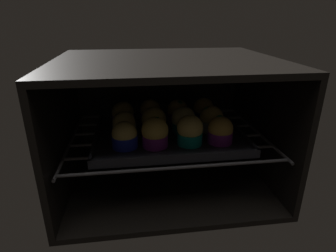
{
  "coord_description": "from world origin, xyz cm",
  "views": [
    {
      "loc": [
        -9.84,
        -51.73,
        46.06
      ],
      "look_at": [
        0.0,
        20.26,
        17.06
      ],
      "focal_mm": 29.72,
      "sensor_mm": 36.0,
      "label": 1
    }
  ],
  "objects_px": {
    "muffin_row2_col2": "(178,112)",
    "muffin_row2_col1": "(150,112)",
    "muffin_row0_col3": "(220,131)",
    "muffin_row2_col0": "(123,115)",
    "muffin_row1_col1": "(154,122)",
    "muffin_row0_col2": "(190,131)",
    "baking_tray": "(168,134)",
    "muffin_row0_col0": "(125,136)",
    "muffin_row0_col1": "(155,133)",
    "muffin_row1_col3": "(211,120)",
    "muffin_row2_col3": "(203,110)",
    "muffin_row1_col2": "(184,121)",
    "muffin_row1_col0": "(124,125)"
  },
  "relations": [
    {
      "from": "muffin_row0_col0",
      "to": "muffin_row0_col1",
      "type": "height_order",
      "value": "muffin_row0_col1"
    },
    {
      "from": "muffin_row0_col0",
      "to": "muffin_row1_col0",
      "type": "height_order",
      "value": "same"
    },
    {
      "from": "muffin_row0_col0",
      "to": "muffin_row1_col3",
      "type": "height_order",
      "value": "muffin_row1_col3"
    },
    {
      "from": "muffin_row0_col0",
      "to": "muffin_row1_col3",
      "type": "xyz_separation_m",
      "value": [
        0.24,
        0.08,
        0.0
      ]
    },
    {
      "from": "muffin_row2_col1",
      "to": "muffin_row0_col2",
      "type": "bearing_deg",
      "value": -62.25
    },
    {
      "from": "muffin_row1_col1",
      "to": "muffin_row0_col1",
      "type": "bearing_deg",
      "value": -93.29
    },
    {
      "from": "muffin_row2_col2",
      "to": "muffin_row2_col1",
      "type": "bearing_deg",
      "value": 178.23
    },
    {
      "from": "muffin_row0_col1",
      "to": "muffin_row1_col1",
      "type": "xyz_separation_m",
      "value": [
        0.01,
        0.09,
        -0.0
      ]
    },
    {
      "from": "baking_tray",
      "to": "muffin_row1_col1",
      "type": "height_order",
      "value": "muffin_row1_col1"
    },
    {
      "from": "muffin_row0_col3",
      "to": "muffin_row2_col1",
      "type": "xyz_separation_m",
      "value": [
        -0.17,
        0.17,
        0.0
      ]
    },
    {
      "from": "baking_tray",
      "to": "muffin_row2_col2",
      "type": "distance_m",
      "value": 0.1
    },
    {
      "from": "muffin_row1_col2",
      "to": "muffin_row2_col2",
      "type": "distance_m",
      "value": 0.08
    },
    {
      "from": "muffin_row1_col2",
      "to": "muffin_row1_col3",
      "type": "height_order",
      "value": "same"
    },
    {
      "from": "muffin_row1_col1",
      "to": "muffin_row2_col2",
      "type": "relative_size",
      "value": 1.06
    },
    {
      "from": "baking_tray",
      "to": "muffin_row0_col2",
      "type": "height_order",
      "value": "muffin_row0_col2"
    },
    {
      "from": "muffin_row1_col1",
      "to": "muffin_row2_col3",
      "type": "distance_m",
      "value": 0.18
    },
    {
      "from": "muffin_row0_col3",
      "to": "muffin_row2_col3",
      "type": "height_order",
      "value": "same"
    },
    {
      "from": "muffin_row1_col3",
      "to": "muffin_row2_col1",
      "type": "distance_m",
      "value": 0.19
    },
    {
      "from": "muffin_row1_col1",
      "to": "muffin_row2_col3",
      "type": "xyz_separation_m",
      "value": [
        0.16,
        0.08,
        -0.0
      ]
    },
    {
      "from": "muffin_row0_col0",
      "to": "muffin_row0_col3",
      "type": "xyz_separation_m",
      "value": [
        0.24,
        -0.01,
        0.0
      ]
    },
    {
      "from": "muffin_row2_col2",
      "to": "muffin_row2_col3",
      "type": "height_order",
      "value": "muffin_row2_col3"
    },
    {
      "from": "muffin_row0_col0",
      "to": "muffin_row2_col1",
      "type": "bearing_deg",
      "value": 64.69
    },
    {
      "from": "baking_tray",
      "to": "muffin_row2_col1",
      "type": "bearing_deg",
      "value": 117.28
    },
    {
      "from": "muffin_row0_col2",
      "to": "muffin_row1_col2",
      "type": "relative_size",
      "value": 1.07
    },
    {
      "from": "muffin_row0_col0",
      "to": "muffin_row0_col1",
      "type": "distance_m",
      "value": 0.08
    },
    {
      "from": "muffin_row0_col0",
      "to": "muffin_row1_col3",
      "type": "distance_m",
      "value": 0.26
    },
    {
      "from": "muffin_row0_col1",
      "to": "muffin_row1_col2",
      "type": "height_order",
      "value": "muffin_row0_col1"
    },
    {
      "from": "muffin_row0_col1",
      "to": "muffin_row0_col0",
      "type": "bearing_deg",
      "value": 175.85
    },
    {
      "from": "muffin_row1_col1",
      "to": "muffin_row2_col3",
      "type": "height_order",
      "value": "muffin_row1_col1"
    },
    {
      "from": "muffin_row0_col2",
      "to": "muffin_row0_col0",
      "type": "bearing_deg",
      "value": 178.42
    },
    {
      "from": "muffin_row0_col3",
      "to": "muffin_row2_col1",
      "type": "relative_size",
      "value": 0.99
    },
    {
      "from": "muffin_row0_col2",
      "to": "muffin_row2_col0",
      "type": "xyz_separation_m",
      "value": [
        -0.17,
        0.17,
        -0.01
      ]
    },
    {
      "from": "muffin_row0_col1",
      "to": "muffin_row2_col1",
      "type": "height_order",
      "value": "muffin_row0_col1"
    },
    {
      "from": "muffin_row1_col0",
      "to": "muffin_row2_col1",
      "type": "xyz_separation_m",
      "value": [
        0.08,
        0.09,
        0.0
      ]
    },
    {
      "from": "muffin_row1_col0",
      "to": "muffin_row1_col1",
      "type": "bearing_deg",
      "value": 3.13
    },
    {
      "from": "muffin_row0_col3",
      "to": "muffin_row2_col2",
      "type": "height_order",
      "value": "muffin_row0_col3"
    },
    {
      "from": "muffin_row1_col3",
      "to": "muffin_row2_col0",
      "type": "xyz_separation_m",
      "value": [
        -0.25,
        0.09,
        -0.0
      ]
    },
    {
      "from": "muffin_row2_col1",
      "to": "baking_tray",
      "type": "bearing_deg",
      "value": -62.72
    },
    {
      "from": "muffin_row1_col2",
      "to": "muffin_row0_col3",
      "type": "bearing_deg",
      "value": -46.37
    },
    {
      "from": "baking_tray",
      "to": "muffin_row1_col0",
      "type": "height_order",
      "value": "muffin_row1_col0"
    },
    {
      "from": "muffin_row2_col0",
      "to": "muffin_row2_col3",
      "type": "distance_m",
      "value": 0.25
    },
    {
      "from": "baking_tray",
      "to": "muffin_row2_col2",
      "type": "height_order",
      "value": "muffin_row2_col2"
    },
    {
      "from": "muffin_row0_col3",
      "to": "muffin_row2_col0",
      "type": "distance_m",
      "value": 0.3
    },
    {
      "from": "muffin_row2_col2",
      "to": "muffin_row2_col3",
      "type": "xyz_separation_m",
      "value": [
        0.08,
        0.0,
        0.0
      ]
    },
    {
      "from": "muffin_row2_col0",
      "to": "muffin_row2_col2",
      "type": "height_order",
      "value": "same"
    },
    {
      "from": "muffin_row2_col3",
      "to": "muffin_row2_col1",
      "type": "bearing_deg",
      "value": 179.69
    },
    {
      "from": "baking_tray",
      "to": "muffin_row0_col0",
      "type": "height_order",
      "value": "muffin_row0_col0"
    },
    {
      "from": "muffin_row1_col0",
      "to": "muffin_row2_col2",
      "type": "bearing_deg",
      "value": 26.87
    },
    {
      "from": "muffin_row1_col2",
      "to": "muffin_row0_col0",
      "type": "bearing_deg",
      "value": -154.25
    },
    {
      "from": "muffin_row0_col1",
      "to": "muffin_row2_col3",
      "type": "height_order",
      "value": "muffin_row0_col1"
    }
  ]
}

